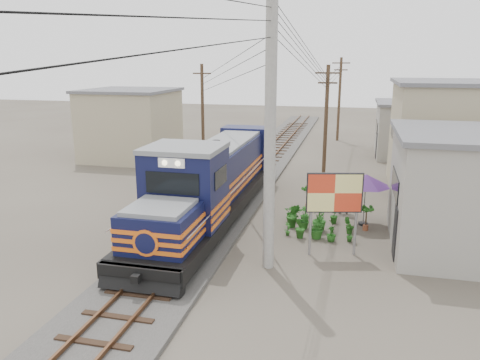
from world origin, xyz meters
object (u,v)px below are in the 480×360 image
(locomotive, at_px, (213,182))
(vendor, at_px, (344,195))
(market_umbrella, at_px, (366,180))
(billboard, at_px, (334,195))

(locomotive, height_order, vendor, locomotive)
(market_umbrella, bearing_deg, billboard, -107.93)
(locomotive, distance_m, billboard, 6.51)
(market_umbrella, distance_m, vendor, 2.08)
(billboard, xyz_separation_m, market_umbrella, (1.22, 3.77, -0.30))
(locomotive, relative_size, billboard, 4.95)
(vendor, bearing_deg, billboard, 72.12)
(locomotive, distance_m, vendor, 6.39)
(market_umbrella, xyz_separation_m, vendor, (-0.94, 1.46, -1.15))
(vendor, bearing_deg, market_umbrella, 108.02)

